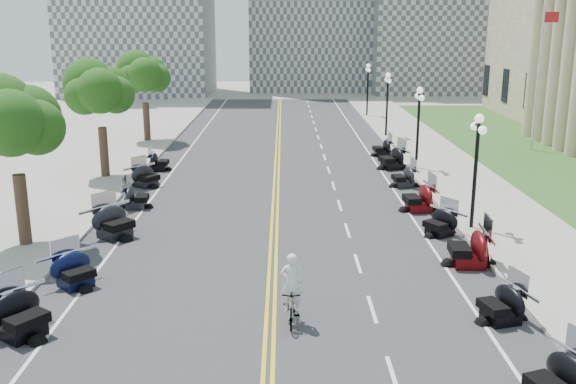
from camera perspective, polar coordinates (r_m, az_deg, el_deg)
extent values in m
plane|color=gray|center=(24.22, -1.37, -6.40)|extent=(160.00, 160.00, 0.00)
cube|color=#333335|center=(33.74, -1.10, -0.29)|extent=(16.00, 90.00, 0.01)
cube|color=yellow|center=(33.74, -1.30, -0.28)|extent=(0.12, 90.00, 0.00)
cube|color=yellow|center=(33.74, -0.90, -0.28)|extent=(0.12, 90.00, 0.00)
cube|color=white|center=(34.26, 9.66, -0.25)|extent=(0.12, 90.00, 0.00)
cube|color=white|center=(34.42, -11.82, -0.29)|extent=(0.12, 90.00, 0.00)
cube|color=white|center=(17.21, 9.33, -15.86)|extent=(0.12, 2.00, 0.00)
cube|color=white|center=(20.71, 7.48, -10.27)|extent=(0.12, 2.00, 0.00)
cube|color=white|center=(24.37, 6.22, -6.32)|extent=(0.12, 2.00, 0.00)
cube|color=white|center=(28.12, 5.31, -3.41)|extent=(0.12, 2.00, 0.00)
cube|color=white|center=(31.93, 4.61, -1.19)|extent=(0.12, 2.00, 0.00)
cube|color=white|center=(35.78, 4.07, 0.56)|extent=(0.12, 2.00, 0.00)
cube|color=white|center=(39.66, 3.63, 1.96)|extent=(0.12, 2.00, 0.00)
cube|color=white|center=(43.56, 3.27, 3.12)|extent=(0.12, 2.00, 0.00)
cube|color=white|center=(47.48, 2.96, 4.08)|extent=(0.12, 2.00, 0.00)
cube|color=white|center=(51.41, 2.71, 4.90)|extent=(0.12, 2.00, 0.00)
cube|color=white|center=(55.36, 2.49, 5.60)|extent=(0.12, 2.00, 0.00)
cube|color=white|center=(59.30, 2.29, 6.20)|extent=(0.12, 2.00, 0.00)
cube|color=white|center=(63.26, 2.13, 6.74)|extent=(0.12, 2.00, 0.00)
cube|color=white|center=(67.22, 1.98, 7.20)|extent=(0.12, 2.00, 0.00)
cube|color=white|center=(71.19, 1.85, 7.62)|extent=(0.12, 2.00, 0.00)
cube|color=white|center=(75.15, 1.73, 7.99)|extent=(0.12, 2.00, 0.00)
cube|color=#9E9991|center=(35.20, 16.25, -0.13)|extent=(5.00, 90.00, 0.15)
cube|color=#9E9991|center=(35.44, -18.33, -0.20)|extent=(5.00, 90.00, 0.15)
cube|color=#356023|center=(44.89, 21.99, 2.46)|extent=(9.00, 60.00, 0.10)
cube|color=gray|center=(90.25, 13.95, 15.69)|extent=(20.00, 14.00, 22.00)
imported|color=#A51414|center=(19.47, 0.31, -10.02)|extent=(0.60, 1.91, 1.13)
imported|color=silver|center=(18.90, 0.32, -5.89)|extent=(0.68, 0.45, 1.86)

